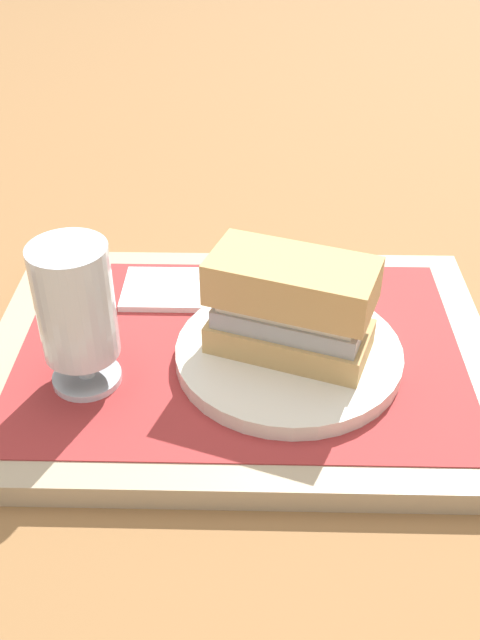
{
  "coord_description": "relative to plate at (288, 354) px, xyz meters",
  "views": [
    {
      "loc": [
        -0.01,
        0.49,
        0.41
      ],
      "look_at": [
        0.0,
        0.0,
        0.05
      ],
      "focal_mm": 40.28,
      "sensor_mm": 36.0,
      "label": 1
    }
  ],
  "objects": [
    {
      "name": "placemat",
      "position": [
        0.04,
        -0.02,
        -0.01
      ],
      "size": [
        0.38,
        0.27,
        0.0
      ],
      "primitive_type": "cube",
      "color": "#9E2D2D",
      "rests_on": "tray"
    },
    {
      "name": "sandwich",
      "position": [
        0.0,
        -0.0,
        0.05
      ],
      "size": [
        0.14,
        0.1,
        0.08
      ],
      "rotation": [
        0.0,
        0.0,
        -0.34
      ],
      "color": "tan",
      "rests_on": "plate"
    },
    {
      "name": "beer_glass",
      "position": [
        0.17,
        0.03,
        0.06
      ],
      "size": [
        0.06,
        0.06,
        0.12
      ],
      "color": "silver",
      "rests_on": "placemat"
    },
    {
      "name": "tray",
      "position": [
        0.04,
        -0.02,
        -0.02
      ],
      "size": [
        0.44,
        0.32,
        0.02
      ],
      "primitive_type": "cube",
      "color": "tan",
      "rests_on": "ground_plane"
    },
    {
      "name": "plate",
      "position": [
        0.0,
        0.0,
        0.0
      ],
      "size": [
        0.19,
        0.19,
        0.01
      ],
      "primitive_type": "cylinder",
      "color": "silver",
      "rests_on": "placemat"
    },
    {
      "name": "napkin_folded",
      "position": [
        0.11,
        -0.1,
        -0.0
      ],
      "size": [
        0.09,
        0.07,
        0.01
      ],
      "primitive_type": "cube",
      "color": "white",
      "rests_on": "placemat"
    },
    {
      "name": "ground_plane",
      "position": [
        0.04,
        -0.02,
        -0.03
      ],
      "size": [
        3.0,
        3.0,
        0.0
      ],
      "primitive_type": "plane",
      "color": "olive"
    }
  ]
}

